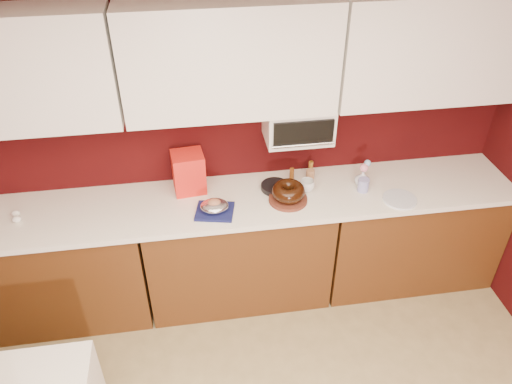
{
  "coord_description": "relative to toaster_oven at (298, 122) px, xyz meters",
  "views": [
    {
      "loc": [
        -0.29,
        -0.82,
        2.96
      ],
      "look_at": [
        0.12,
        1.84,
        1.02
      ],
      "focal_mm": 35.0,
      "sensor_mm": 36.0,
      "label": 1
    }
  ],
  "objects": [
    {
      "name": "ceiling",
      "position": [
        -0.45,
        -2.1,
        1.12
      ],
      "size": [
        4.0,
        4.5,
        0.02
      ],
      "primitive_type": "cube",
      "color": "white",
      "rests_on": "wall_back"
    },
    {
      "name": "wall_back",
      "position": [
        -0.45,
        0.15,
        -0.12
      ],
      "size": [
        4.0,
        0.02,
        2.5
      ],
      "primitive_type": "cube",
      "color": "#360707",
      "rests_on": "floor"
    },
    {
      "name": "base_cabinet_left",
      "position": [
        -1.78,
        -0.17,
        -0.95
      ],
      "size": [
        1.31,
        0.58,
        0.86
      ],
      "primitive_type": "cube",
      "color": "#532C10",
      "rests_on": "floor"
    },
    {
      "name": "base_cabinet_center",
      "position": [
        -0.45,
        -0.17,
        -0.95
      ],
      "size": [
        1.31,
        0.58,
        0.86
      ],
      "primitive_type": "cube",
      "color": "#532C10",
      "rests_on": "floor"
    },
    {
      "name": "base_cabinet_right",
      "position": [
        0.88,
        -0.17,
        -0.95
      ],
      "size": [
        1.31,
        0.58,
        0.86
      ],
      "primitive_type": "cube",
      "color": "#532C10",
      "rests_on": "floor"
    },
    {
      "name": "countertop",
      "position": [
        -0.45,
        -0.17,
        -0.49
      ],
      "size": [
        4.0,
        0.62,
        0.04
      ],
      "primitive_type": "cube",
      "color": "white",
      "rests_on": "base_cabinet_center"
    },
    {
      "name": "upper_cabinet_center",
      "position": [
        -0.45,
        -0.02,
        0.48
      ],
      "size": [
        1.31,
        0.33,
        0.7
      ],
      "primitive_type": "cube",
      "color": "white",
      "rests_on": "wall_back"
    },
    {
      "name": "upper_cabinet_right",
      "position": [
        0.88,
        -0.02,
        0.48
      ],
      "size": [
        1.31,
        0.33,
        0.7
      ],
      "primitive_type": "cube",
      "color": "white",
      "rests_on": "wall_back"
    },
    {
      "name": "toaster_oven",
      "position": [
        0.0,
        0.0,
        0.0
      ],
      "size": [
        0.45,
        0.3,
        0.25
      ],
      "primitive_type": "cube",
      "color": "white",
      "rests_on": "upper_cabinet_center"
    },
    {
      "name": "toaster_oven_door",
      "position": [
        0.0,
        -0.16,
        0.0
      ],
      "size": [
        0.4,
        0.02,
        0.18
      ],
      "primitive_type": "cube",
      "color": "black",
      "rests_on": "toaster_oven"
    },
    {
      "name": "toaster_oven_handle",
      "position": [
        0.0,
        -0.18,
        -0.07
      ],
      "size": [
        0.42,
        0.02,
        0.02
      ],
      "primitive_type": "cylinder",
      "rotation": [
        0.0,
        1.57,
        0.0
      ],
      "color": "silver",
      "rests_on": "toaster_oven"
    },
    {
      "name": "cake_base",
      "position": [
        -0.1,
        -0.24,
        -0.46
      ],
      "size": [
        0.28,
        0.28,
        0.02
      ],
      "primitive_type": "cylinder",
      "rotation": [
        0.0,
        0.0,
        0.06
      ],
      "color": "#5C291B",
      "rests_on": "countertop"
    },
    {
      "name": "bundt_cake",
      "position": [
        -0.1,
        -0.24,
        -0.39
      ],
      "size": [
        0.3,
        0.3,
        0.09
      ],
      "primitive_type": "torus",
      "rotation": [
        0.0,
        0.0,
        -0.42
      ],
      "color": "black",
      "rests_on": "cake_base"
    },
    {
      "name": "navy_towel",
      "position": [
        -0.61,
        -0.29,
        -0.47
      ],
      "size": [
        0.29,
        0.26,
        0.02
      ],
      "primitive_type": "cube",
      "rotation": [
        0.0,
        0.0,
        -0.22
      ],
      "color": "#14184C",
      "rests_on": "countertop"
    },
    {
      "name": "foil_ham_nest",
      "position": [
        -0.61,
        -0.29,
        -0.42
      ],
      "size": [
        0.23,
        0.22,
        0.07
      ],
      "primitive_type": "ellipsoid",
      "rotation": [
        0.0,
        0.0,
        -0.37
      ],
      "color": "silver",
      "rests_on": "navy_towel"
    },
    {
      "name": "roasted_ham",
      "position": [
        -0.61,
        -0.29,
        -0.4
      ],
      "size": [
        0.1,
        0.08,
        0.06
      ],
      "primitive_type": "ellipsoid",
      "rotation": [
        0.0,
        0.0,
        -0.13
      ],
      "color": "#AA6B4E",
      "rests_on": "foil_ham_nest"
    },
    {
      "name": "pandoro_box",
      "position": [
        -0.76,
        0.0,
        -0.33
      ],
      "size": [
        0.23,
        0.22,
        0.29
      ],
      "primitive_type": "cube",
      "rotation": [
        0.0,
        0.0,
        0.1
      ],
      "color": "red",
      "rests_on": "countertop"
    },
    {
      "name": "dark_pan",
      "position": [
        -0.16,
        -0.08,
        -0.46
      ],
      "size": [
        0.2,
        0.2,
        0.04
      ],
      "primitive_type": "cylinder",
      "rotation": [
        0.0,
        0.0,
        -0.0
      ],
      "color": "black",
      "rests_on": "countertop"
    },
    {
      "name": "coffee_mug",
      "position": [
        0.06,
        -0.14,
        -0.42
      ],
      "size": [
        0.12,
        0.12,
        0.1
      ],
      "primitive_type": "imported",
      "rotation": [
        0.0,
        0.0,
        0.49
      ],
      "color": "silver",
      "rests_on": "countertop"
    },
    {
      "name": "blue_jar",
      "position": [
        0.45,
        -0.2,
        -0.43
      ],
      "size": [
        0.1,
        0.1,
        0.09
      ],
      "primitive_type": "cylinder",
      "rotation": [
        0.0,
        0.0,
        -0.35
      ],
      "color": "#1B2197",
      "rests_on": "countertop"
    },
    {
      "name": "flower_vase",
      "position": [
        0.46,
        -0.13,
        -0.41
      ],
      "size": [
        0.11,
        0.11,
        0.13
      ],
      "primitive_type": "imported",
      "rotation": [
        0.0,
        0.0,
        -0.35
      ],
      "color": "silver",
      "rests_on": "countertop"
    },
    {
      "name": "flower_pink",
      "position": [
        0.46,
        -0.13,
        -0.33
      ],
      "size": [
        0.06,
        0.06,
        0.06
      ],
      "primitive_type": "sphere",
      "color": "pink",
      "rests_on": "flower_vase"
    },
    {
      "name": "flower_blue",
      "position": [
        0.49,
        -0.11,
        -0.3
      ],
      "size": [
        0.05,
        0.05,
        0.05
      ],
      "primitive_type": "sphere",
      "color": "#80ABCD",
      "rests_on": "flower_vase"
    },
    {
      "name": "china_plate",
      "position": [
        0.67,
        -0.35,
        -0.47
      ],
      "size": [
        0.31,
        0.31,
        0.01
      ],
      "primitive_type": "cylinder",
      "rotation": [
        0.0,
        0.0,
        -0.39
      ],
      "color": "silver",
      "rests_on": "countertop"
    },
    {
      "name": "amber_bottle",
      "position": [
        -0.02,
        0.01,
        -0.43
      ],
      "size": [
        0.04,
        0.04,
        0.1
      ],
      "primitive_type": "cylinder",
      "rotation": [
        0.0,
        0.0,
        0.29
      ],
      "color": "brown",
      "rests_on": "countertop"
    },
    {
      "name": "paper_cup",
      "position": [
        0.11,
        -0.02,
        -0.43
      ],
      "size": [
        0.07,
        0.07,
        0.09
      ],
      "primitive_type": "cylinder",
      "rotation": [
        0.0,
        0.0,
        0.21
      ],
      "color": "#9C6C46",
      "rests_on": "countertop"
    },
    {
      "name": "egg_left",
      "position": [
        -1.89,
        -0.19,
        -0.45
      ],
      "size": [
        0.07,
        0.06,
        0.05
      ],
      "primitive_type": "ellipsoid",
      "rotation": [
        0.0,
        0.0,
        -0.38
      ],
      "color": "silver",
      "rests_on": "countertop"
    },
    {
      "name": "egg_right",
      "position": [
        -1.92,
        -0.13,
        -0.45
      ],
      "size": [
        0.06,
        0.05,
        0.04
      ],
      "primitive_type": "ellipsoid",
      "rotation": [
        0.0,
        0.0,
        -0.03
      ],
      "color": "white",
      "rests_on": "countertop"
    },
    {
      "name": "amber_bottle_tall",
      "position": [
        0.13,
        0.05,
        -0.42
      ],
      "size": [
        0.03,
        0.03,
        0.11
      ],
      "primitive_type": "cylinder",
      "rotation": [
        0.0,
        0.0,
        -0.02
      ],
      "color": "brown",
      "rests_on": "countertop"
    }
  ]
}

